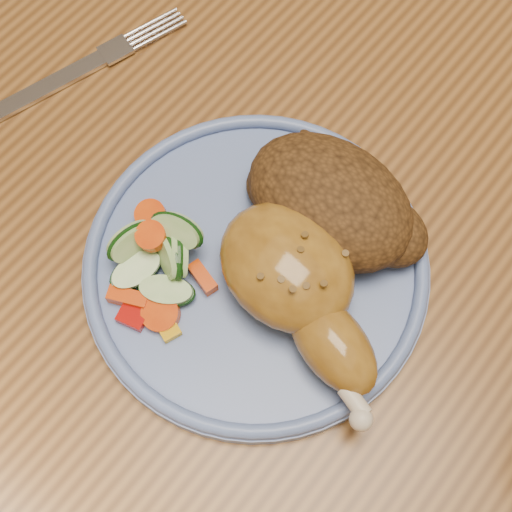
% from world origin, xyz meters
% --- Properties ---
extents(ground, '(4.00, 4.00, 0.00)m').
position_xyz_m(ground, '(0.00, 0.00, 0.00)').
color(ground, brown).
rests_on(ground, ground).
extents(dining_table, '(0.90, 1.40, 0.75)m').
position_xyz_m(dining_table, '(0.00, 0.00, 0.67)').
color(dining_table, brown).
rests_on(dining_table, ground).
extents(plate, '(0.24, 0.24, 0.01)m').
position_xyz_m(plate, '(-0.06, -0.12, 0.76)').
color(plate, '#5B73AF').
rests_on(plate, dining_table).
extents(plate_rim, '(0.24, 0.24, 0.01)m').
position_xyz_m(plate_rim, '(-0.06, -0.12, 0.77)').
color(plate_rim, '#5B73AF').
rests_on(plate_rim, plate).
extents(chicken_leg, '(0.16, 0.10, 0.05)m').
position_xyz_m(chicken_leg, '(-0.03, -0.12, 0.79)').
color(chicken_leg, '#9F6C21').
rests_on(chicken_leg, plate).
extents(rice_pilaf, '(0.13, 0.09, 0.05)m').
position_xyz_m(rice_pilaf, '(-0.04, -0.05, 0.78)').
color(rice_pilaf, '#4C2E13').
rests_on(rice_pilaf, plate).
extents(vegetable_pile, '(0.08, 0.09, 0.04)m').
position_xyz_m(vegetable_pile, '(-0.11, -0.16, 0.78)').
color(vegetable_pile, '#A50A05').
rests_on(vegetable_pile, plate).
extents(fork, '(0.07, 0.17, 0.00)m').
position_xyz_m(fork, '(-0.28, -0.08, 0.75)').
color(fork, silver).
rests_on(fork, dining_table).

